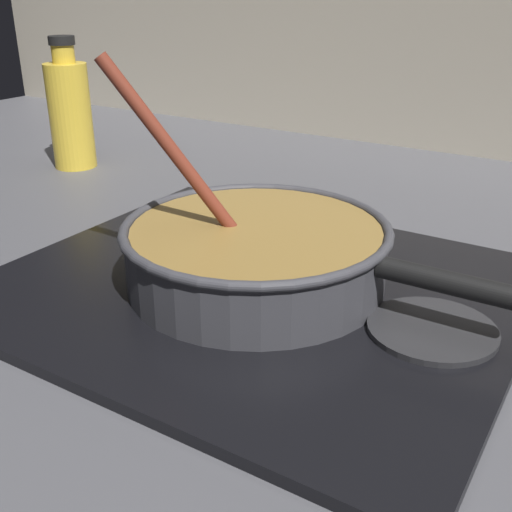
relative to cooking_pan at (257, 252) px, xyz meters
name	(u,v)px	position (x,y,z in m)	size (l,w,h in m)	color
ground	(175,312)	(-0.07, -0.05, -0.07)	(2.40, 1.60, 0.04)	#4C4C51
backsplash_wall	(427,6)	(-0.07, 0.74, 0.22)	(2.40, 0.02, 0.55)	#B2A893
hob_plate	(256,288)	(0.00, 0.00, -0.04)	(0.56, 0.48, 0.01)	black
burner_ring	(256,280)	(0.00, 0.00, -0.03)	(0.16, 0.16, 0.01)	#592D0C
spare_burner	(432,329)	(0.20, 0.00, -0.04)	(0.12, 0.12, 0.01)	#262628
cooking_pan	(257,252)	(0.00, 0.00, 0.00)	(0.43, 0.29, 0.25)	#38383D
oil_bottle	(70,112)	(-0.56, 0.26, 0.05)	(0.08, 0.08, 0.23)	gold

